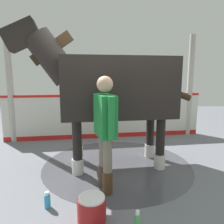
{
  "coord_description": "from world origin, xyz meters",
  "views": [
    {
      "loc": [
        3.71,
        -0.09,
        1.67
      ],
      "look_at": [
        0.36,
        -0.14,
        1.1
      ],
      "focal_mm": 33.74,
      "sensor_mm": 36.0,
      "label": 1
    }
  ],
  "objects_px": {
    "handler": "(105,127)",
    "bottle_shampoo": "(47,200)",
    "wash_bucket": "(92,209)",
    "bottle_spray": "(137,221)",
    "horse": "(111,87)"
  },
  "relations": [
    {
      "from": "handler",
      "to": "bottle_shampoo",
      "type": "relative_size",
      "value": 7.65
    },
    {
      "from": "handler",
      "to": "bottle_spray",
      "type": "bearing_deg",
      "value": -84.1
    },
    {
      "from": "horse",
      "to": "bottle_shampoo",
      "type": "relative_size",
      "value": 15.15
    },
    {
      "from": "wash_bucket",
      "to": "horse",
      "type": "bearing_deg",
      "value": 173.12
    },
    {
      "from": "wash_bucket",
      "to": "bottle_shampoo",
      "type": "xyz_separation_m",
      "value": [
        -0.24,
        -0.6,
        -0.05
      ]
    },
    {
      "from": "handler",
      "to": "bottle_shampoo",
      "type": "height_order",
      "value": "handler"
    },
    {
      "from": "wash_bucket",
      "to": "bottle_shampoo",
      "type": "bearing_deg",
      "value": -111.5
    },
    {
      "from": "bottle_spray",
      "to": "horse",
      "type": "bearing_deg",
      "value": -169.36
    },
    {
      "from": "wash_bucket",
      "to": "bottle_spray",
      "type": "relative_size",
      "value": 1.4
    },
    {
      "from": "wash_bucket",
      "to": "bottle_spray",
      "type": "bearing_deg",
      "value": 73.34
    },
    {
      "from": "handler",
      "to": "bottle_spray",
      "type": "height_order",
      "value": "handler"
    },
    {
      "from": "handler",
      "to": "wash_bucket",
      "type": "distance_m",
      "value": 1.07
    },
    {
      "from": "handler",
      "to": "bottle_shampoo",
      "type": "xyz_separation_m",
      "value": [
        0.45,
        -0.72,
        -0.87
      ]
    },
    {
      "from": "horse",
      "to": "bottle_shampoo",
      "type": "xyz_separation_m",
      "value": [
        1.34,
        -0.79,
        -1.37
      ]
    },
    {
      "from": "horse",
      "to": "bottle_shampoo",
      "type": "distance_m",
      "value": 2.07
    }
  ]
}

